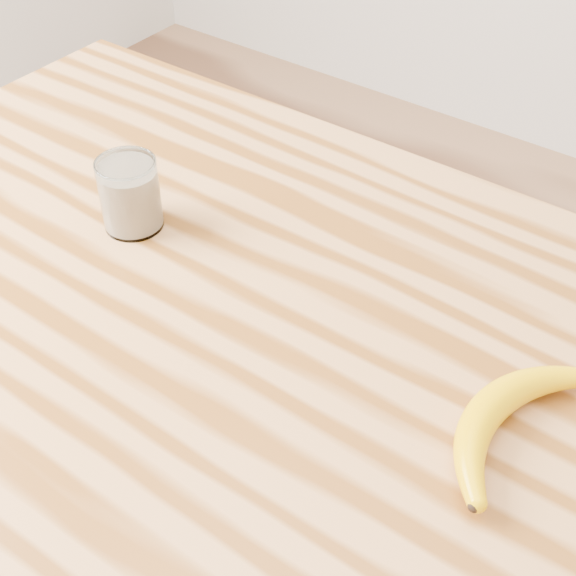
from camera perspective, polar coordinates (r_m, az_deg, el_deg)
The scene contains 3 objects.
table at distance 0.94m, azimuth -4.18°, elevation -7.86°, with size 1.20×0.80×0.90m.
smoothie_glass at distance 0.96m, azimuth -11.17°, elevation 6.49°, with size 0.07×0.07×0.09m.
banana at distance 0.77m, azimuth 14.15°, elevation -8.14°, with size 0.10×0.28×0.03m, color #EBAF00, non-canonical shape.
Camera 1 is at (0.41, -0.45, 1.49)m, focal length 50.00 mm.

